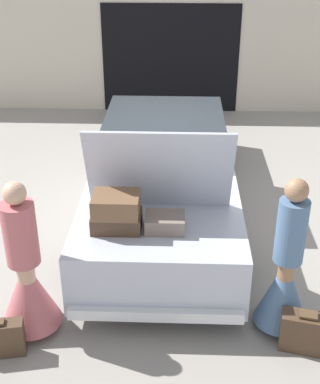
# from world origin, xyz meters

# --- Properties ---
(ground_plane) EXTENTS (40.00, 40.00, 0.00)m
(ground_plane) POSITION_xyz_m (0.00, 0.00, 0.00)
(ground_plane) COLOR gray
(garage_wall_back) EXTENTS (12.00, 0.14, 2.80)m
(garage_wall_back) POSITION_xyz_m (0.00, 4.38, 1.39)
(garage_wall_back) COLOR beige
(garage_wall_back) RESTS_ON ground_plane
(car) EXTENTS (1.88, 5.17, 1.89)m
(car) POSITION_xyz_m (-0.00, 0.01, 0.62)
(car) COLOR #B2B7C6
(car) RESTS_ON ground_plane
(person_left) EXTENTS (0.61, 0.61, 1.67)m
(person_left) POSITION_xyz_m (-1.27, -2.49, 0.60)
(person_left) COLOR tan
(person_left) RESTS_ON ground_plane
(person_right) EXTENTS (0.55, 0.55, 1.70)m
(person_right) POSITION_xyz_m (1.27, -2.37, 0.61)
(person_right) COLOR #997051
(person_right) RESTS_ON ground_plane
(suitcase_beside_right_person) EXTENTS (0.52, 0.31, 0.44)m
(suitcase_beside_right_person) POSITION_xyz_m (1.46, -2.70, 0.21)
(suitcase_beside_right_person) COLOR #473323
(suitcase_beside_right_person) RESTS_ON ground_plane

